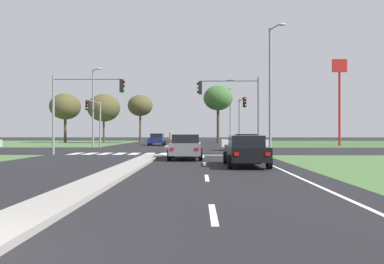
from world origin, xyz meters
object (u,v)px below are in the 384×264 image
object	(u,v)px
street_lamp_third	(94,104)
pedestrian_at_median	(171,137)
traffic_signal_far_left	(95,114)
traffic_signal_near_left	(79,100)
car_navy_fourth	(157,139)
traffic_signal_far_right	(241,113)
treeline_second	(104,108)
traffic_signal_near_right	(236,101)
car_white_near	(244,142)
treeline_third	(140,106)
treeline_fourth	(218,98)
car_black_third	(246,150)
fastfood_pole_sign	(339,82)
treeline_near	(65,107)
car_grey_fifth	(186,146)
street_lamp_fourth	(229,112)

from	to	relation	value
street_lamp_third	pedestrian_at_median	distance (m)	9.36
street_lamp_third	traffic_signal_far_left	bearing A→B (deg)	-69.14
traffic_signal_near_left	street_lamp_third	bearing A→B (deg)	101.41
car_navy_fourth	traffic_signal_far_right	bearing A→B (deg)	135.74
car_navy_fourth	treeline_second	world-z (taller)	treeline_second
traffic_signal_near_right	car_white_near	bearing A→B (deg)	78.38
treeline_third	treeline_fourth	world-z (taller)	treeline_fourth
traffic_signal_near_right	traffic_signal_far_left	distance (m)	17.62
traffic_signal_near_right	traffic_signal_far_right	bearing A→B (deg)	81.70
car_black_third	street_lamp_third	bearing A→B (deg)	121.67
traffic_signal_far_left	traffic_signal_near_left	bearing A→B (deg)	-80.18
fastfood_pole_sign	pedestrian_at_median	bearing A→B (deg)	-168.65
traffic_signal_near_left	treeline_near	distance (m)	36.04
car_navy_fourth	treeline_near	xyz separation A→B (m)	(-16.54, 12.61, 5.14)
treeline_fourth	treeline_second	bearing A→B (deg)	-175.18
car_white_near	treeline_second	xyz separation A→B (m)	(-19.43, 24.89, 4.83)
car_grey_fifth	street_lamp_fourth	world-z (taller)	street_lamp_fourth
car_navy_fourth	traffic_signal_near_left	distance (m)	21.44
traffic_signal_far_right	treeline_near	xyz separation A→B (m)	(-26.37, 22.19, 2.22)
car_grey_fifth	pedestrian_at_median	bearing A→B (deg)	97.00
traffic_signal_far_left	treeline_near	size ratio (longest dim) A/B	0.63
traffic_signal_near_left	street_lamp_fourth	xyz separation A→B (m)	(13.90, 34.74, 0.99)
car_white_near	traffic_signal_far_left	world-z (taller)	traffic_signal_far_left
traffic_signal_far_right	treeline_third	xyz separation A→B (m)	(-13.77, 20.61, 2.25)
car_white_near	treeline_second	world-z (taller)	treeline_second
traffic_signal_far_left	car_white_near	bearing A→B (deg)	-15.41
treeline_second	treeline_fourth	xyz separation A→B (m)	(18.33, 1.55, 1.65)
treeline_fourth	street_lamp_fourth	bearing A→B (deg)	31.33
traffic_signal_far_left	street_lamp_fourth	xyz separation A→B (m)	(15.85, 23.48, 1.53)
traffic_signal_near_left	treeline_second	distance (m)	32.68
car_navy_fourth	car_grey_fifth	size ratio (longest dim) A/B	0.98
car_grey_fifth	traffic_signal_far_right	world-z (taller)	traffic_signal_far_right
traffic_signal_near_left	treeline_fourth	world-z (taller)	treeline_fourth
treeline_second	treeline_fourth	size ratio (longest dim) A/B	0.84
traffic_signal_far_left	pedestrian_at_median	bearing A→B (deg)	29.96
fastfood_pole_sign	traffic_signal_far_right	bearing A→B (deg)	-147.43
traffic_signal_far_left	fastfood_pole_sign	xyz separation A→B (m)	(28.46, 8.54, 4.43)
treeline_third	street_lamp_fourth	bearing A→B (deg)	10.96
traffic_signal_far_left	treeline_second	xyz separation A→B (m)	(-4.42, 20.76, 2.07)
treeline_second	street_lamp_third	bearing A→B (deg)	-78.87
fastfood_pole_sign	treeline_third	distance (m)	29.69
traffic_signal_near_left	traffic_signal_far_right	bearing A→B (deg)	40.54
traffic_signal_near_left	treeline_fourth	xyz separation A→B (m)	(11.96, 33.56, 3.17)
car_navy_fourth	street_lamp_fourth	world-z (taller)	street_lamp_fourth
car_grey_fifth	pedestrian_at_median	size ratio (longest dim) A/B	2.70
traffic_signal_far_right	street_lamp_third	world-z (taller)	street_lamp_third
traffic_signal_near_right	treeline_fourth	xyz separation A→B (m)	(0.36, 33.56, 3.32)
traffic_signal_far_left	treeline_fourth	size ratio (longest dim) A/B	0.54
treeline_third	treeline_fourth	distance (m)	12.65
traffic_signal_near_left	treeline_third	distance (m)	32.00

